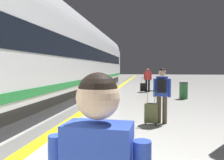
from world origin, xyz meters
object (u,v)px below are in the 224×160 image
(passenger_near, at_px, (162,91))
(suitcase_mid, at_px, (143,87))
(passenger_mid, at_px, (148,78))
(high_speed_train, at_px, (44,50))
(suitcase_near, at_px, (151,113))
(waste_bin, at_px, (184,90))

(passenger_near, relative_size, suitcase_mid, 1.67)
(passenger_near, distance_m, suitcase_mid, 9.08)
(passenger_mid, xyz_separation_m, suitcase_mid, (-0.32, -0.12, -0.67))
(passenger_mid, distance_m, suitcase_mid, 0.75)
(high_speed_train, distance_m, suitcase_near, 5.95)
(passenger_mid, relative_size, suitcase_mid, 1.72)
(waste_bin, bearing_deg, high_speed_train, -155.01)
(suitcase_near, distance_m, passenger_mid, 9.36)
(passenger_mid, distance_m, waste_bin, 3.91)
(high_speed_train, distance_m, waste_bin, 7.52)
(suitcase_near, bearing_deg, suitcase_mid, 92.33)
(passenger_near, relative_size, passenger_mid, 0.97)
(suitcase_near, height_order, passenger_mid, passenger_mid)
(passenger_near, height_order, suitcase_mid, passenger_near)
(passenger_near, bearing_deg, high_speed_train, 151.48)
(passenger_near, height_order, suitcase_near, passenger_near)
(high_speed_train, height_order, passenger_mid, high_speed_train)
(passenger_near, bearing_deg, passenger_mid, 92.33)
(passenger_mid, xyz_separation_m, waste_bin, (1.91, -3.36, -0.55))
(high_speed_train, xyz_separation_m, passenger_mid, (4.65, 6.42, -1.50))
(waste_bin, bearing_deg, passenger_mid, 119.65)
(waste_bin, bearing_deg, passenger_near, -104.90)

